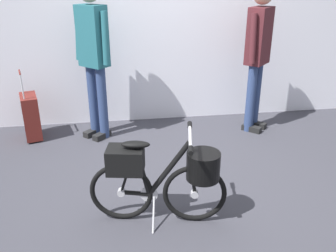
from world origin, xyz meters
TOP-DOWN VIEW (x-y plane):
  - ground_plane at (0.00, 0.00)m, footprint 6.09×6.09m
  - back_wall at (0.00, 1.75)m, footprint 6.09×0.10m
  - folding_bike_foreground at (-0.25, -0.49)m, footprint 1.08×0.53m
  - visitor_near_wall at (-0.80, 1.26)m, footprint 0.41×0.40m
  - visitor_browsing at (1.12, 1.19)m, footprint 0.40×0.40m
  - rolling_suitcase at (-1.60, 1.31)m, footprint 0.27×0.39m

SIDE VIEW (x-z plane):
  - ground_plane at x=0.00m, z-range 0.00..0.00m
  - rolling_suitcase at x=-1.60m, z-range -0.13..0.70m
  - folding_bike_foreground at x=-0.25m, z-range 0.03..0.80m
  - visitor_browsing at x=1.12m, z-range 0.14..1.89m
  - visitor_near_wall at x=-0.80m, z-range 0.15..1.95m
  - back_wall at x=0.00m, z-range 0.00..2.65m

